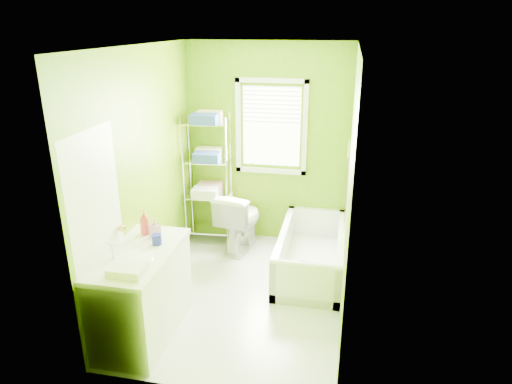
% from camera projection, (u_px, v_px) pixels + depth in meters
% --- Properties ---
extents(ground, '(2.90, 2.90, 0.00)m').
position_uv_depth(ground, '(244.00, 293.00, 5.03)').
color(ground, silver).
rests_on(ground, ground).
extents(room_envelope, '(2.14, 2.94, 2.62)m').
position_uv_depth(room_envelope, '(242.00, 158.00, 4.49)').
color(room_envelope, '#5E8C06').
rests_on(room_envelope, ground).
extents(window, '(0.92, 0.05, 1.22)m').
position_uv_depth(window, '(271.00, 122.00, 5.76)').
color(window, white).
rests_on(window, ground).
extents(door, '(0.09, 0.80, 2.00)m').
position_uv_depth(door, '(101.00, 243.00, 3.95)').
color(door, white).
rests_on(door, ground).
extents(right_wall_decor, '(0.04, 1.48, 1.17)m').
position_uv_depth(right_wall_decor, '(347.00, 187.00, 4.36)').
color(right_wall_decor, '#43070F').
rests_on(right_wall_decor, ground).
extents(bathtub, '(0.75, 1.60, 0.52)m').
position_uv_depth(bathtub, '(311.00, 259.00, 5.42)').
color(bathtub, white).
rests_on(bathtub, ground).
extents(toilet, '(0.57, 0.85, 0.80)m').
position_uv_depth(toilet, '(240.00, 220.00, 5.89)').
color(toilet, white).
rests_on(toilet, ground).
extents(vanity, '(0.59, 1.15, 1.11)m').
position_uv_depth(vanity, '(142.00, 291.00, 4.23)').
color(vanity, white).
rests_on(vanity, ground).
extents(wire_shelf_unit, '(0.61, 0.49, 1.75)m').
position_uv_depth(wire_shelf_unit, '(209.00, 165.00, 5.89)').
color(wire_shelf_unit, silver).
rests_on(wire_shelf_unit, ground).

